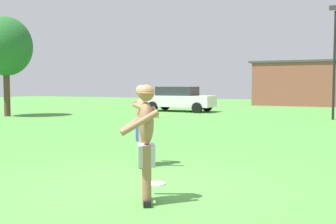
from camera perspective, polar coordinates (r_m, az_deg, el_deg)
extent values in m
plane|color=#4C8E3D|center=(6.92, -4.66, -10.63)|extent=(80.00, 80.00, 0.00)
cube|color=black|center=(5.95, -2.97, -12.59)|extent=(0.23, 0.28, 0.09)
cylinder|color=#936647|center=(5.86, -2.99, -8.96)|extent=(0.13, 0.13, 0.86)
cube|color=black|center=(6.23, -3.08, -11.83)|extent=(0.23, 0.28, 0.09)
cylinder|color=#936647|center=(6.14, -3.10, -8.36)|extent=(0.13, 0.13, 0.86)
cube|color=#B7B7BC|center=(5.94, -3.05, -6.06)|extent=(0.39, 0.43, 0.31)
ellipsoid|color=#936647|center=(5.88, -3.07, -1.57)|extent=(0.36, 0.40, 0.62)
cylinder|color=#936647|center=(5.65, -4.00, -1.49)|extent=(0.46, 0.47, 0.36)
cylinder|color=#936647|center=(6.10, -4.09, -1.08)|extent=(0.54, 0.22, 0.41)
sphere|color=#936647|center=(5.85, -3.08, 2.69)|extent=(0.24, 0.24, 0.24)
cone|color=orange|center=(5.85, -3.09, 3.33)|extent=(0.34, 0.34, 0.13)
cube|color=black|center=(8.91, -3.76, -7.03)|extent=(0.23, 0.28, 0.09)
cylinder|color=tan|center=(8.85, -3.78, -4.58)|extent=(0.13, 0.13, 0.86)
cube|color=black|center=(8.55, -3.70, -7.49)|extent=(0.23, 0.28, 0.09)
cylinder|color=tan|center=(8.48, -3.71, -4.95)|extent=(0.13, 0.13, 0.86)
cube|color=blue|center=(8.63, -3.75, -2.96)|extent=(0.40, 0.45, 0.31)
ellipsoid|color=tan|center=(8.58, -3.77, 0.13)|extent=(0.37, 0.43, 0.62)
cylinder|color=tan|center=(8.83, -3.16, 0.44)|extent=(0.53, 0.31, 0.40)
cylinder|color=tan|center=(8.34, -3.04, 0.24)|extent=(0.56, 0.32, 0.33)
sphere|color=tan|center=(8.57, -3.78, 3.04)|extent=(0.24, 0.24, 0.24)
cylinder|color=white|center=(7.16, -1.57, -10.01)|extent=(0.30, 0.30, 0.03)
cube|color=white|center=(25.86, 1.73, 1.56)|extent=(4.31, 1.83, 0.70)
cube|color=#282D33|center=(25.92, 1.32, 2.96)|extent=(2.42, 1.60, 0.56)
cylinder|color=black|center=(26.16, 5.54, 0.80)|extent=(0.64, 0.22, 0.64)
cylinder|color=black|center=(24.47, 4.11, 0.60)|extent=(0.64, 0.22, 0.64)
cylinder|color=black|center=(27.32, -0.41, 0.96)|extent=(0.64, 0.22, 0.64)
cylinder|color=black|center=(25.72, -2.15, 0.77)|extent=(0.64, 0.22, 0.64)
cylinder|color=black|center=(21.39, 22.33, 6.03)|extent=(0.12, 0.12, 5.26)
cube|color=#333338|center=(21.69, 22.52, 13.39)|extent=(0.60, 0.24, 0.20)
cylinder|color=#4C3823|center=(23.65, -21.71, 2.68)|extent=(0.33, 0.33, 2.67)
ellipsoid|color=#236028|center=(23.74, -21.86, 8.58)|extent=(2.82, 2.82, 3.16)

